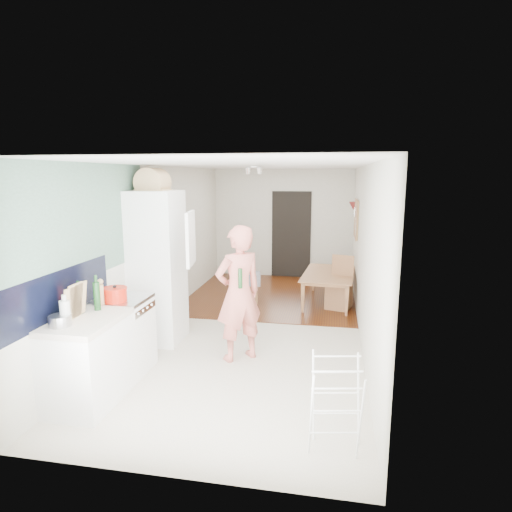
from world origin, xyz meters
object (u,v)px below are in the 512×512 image
(dining_chair, at_px, (339,283))
(drying_rack, at_px, (336,406))
(stool, at_px, (249,293))
(person, at_px, (239,282))
(dining_table, at_px, (330,290))

(dining_chair, distance_m, drying_rack, 4.08)
(dining_chair, bearing_deg, stool, -164.60)
(person, bearing_deg, dining_chair, -158.95)
(dining_chair, height_order, stool, dining_chair)
(dining_table, xyz_separation_m, drying_rack, (0.10, -4.42, 0.17))
(dining_chair, height_order, drying_rack, dining_chair)
(drying_rack, bearing_deg, dining_table, 80.60)
(dining_table, bearing_deg, drying_rack, -174.57)
(dining_chair, bearing_deg, dining_table, 131.82)
(person, xyz_separation_m, dining_table, (1.13, 2.74, -0.79))
(dining_table, distance_m, drying_rack, 4.43)
(person, bearing_deg, stool, -122.39)
(dining_table, bearing_deg, dining_chair, -151.04)
(dining_table, distance_m, dining_chair, 0.44)
(dining_table, distance_m, stool, 1.51)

